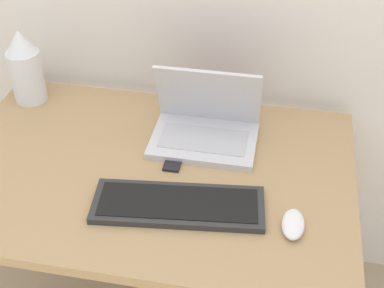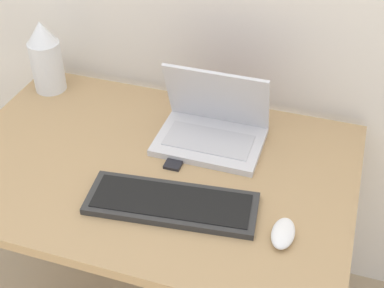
{
  "view_description": "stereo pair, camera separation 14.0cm",
  "coord_description": "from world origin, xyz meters",
  "px_view_note": "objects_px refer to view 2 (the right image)",
  "views": [
    {
      "loc": [
        0.32,
        -0.71,
        1.69
      ],
      "look_at": [
        0.12,
        0.37,
        0.82
      ],
      "focal_mm": 50.0,
      "sensor_mm": 36.0,
      "label": 1
    },
    {
      "loc": [
        0.46,
        -0.68,
        1.69
      ],
      "look_at": [
        0.12,
        0.37,
        0.82
      ],
      "focal_mm": 50.0,
      "sensor_mm": 36.0,
      "label": 2
    }
  ],
  "objects_px": {
    "mp3_player": "(174,163)",
    "keyboard": "(172,203)",
    "laptop": "(212,126)",
    "mouse": "(283,233)",
    "vase": "(46,57)"
  },
  "relations": [
    {
      "from": "mouse",
      "to": "vase",
      "type": "relative_size",
      "value": 0.42
    },
    {
      "from": "laptop",
      "to": "mp3_player",
      "type": "relative_size",
      "value": 5.15
    },
    {
      "from": "mp3_player",
      "to": "keyboard",
      "type": "bearing_deg",
      "value": -72.63
    },
    {
      "from": "laptop",
      "to": "mp3_player",
      "type": "distance_m",
      "value": 0.16
    },
    {
      "from": "keyboard",
      "to": "mouse",
      "type": "relative_size",
      "value": 4.37
    },
    {
      "from": "mouse",
      "to": "vase",
      "type": "bearing_deg",
      "value": 154.02
    },
    {
      "from": "keyboard",
      "to": "mp3_player",
      "type": "height_order",
      "value": "keyboard"
    },
    {
      "from": "vase",
      "to": "mp3_player",
      "type": "distance_m",
      "value": 0.59
    },
    {
      "from": "laptop",
      "to": "mp3_player",
      "type": "bearing_deg",
      "value": -115.55
    },
    {
      "from": "laptop",
      "to": "vase",
      "type": "bearing_deg",
      "value": 170.22
    },
    {
      "from": "laptop",
      "to": "mouse",
      "type": "relative_size",
      "value": 2.97
    },
    {
      "from": "laptop",
      "to": "keyboard",
      "type": "height_order",
      "value": "laptop"
    },
    {
      "from": "mouse",
      "to": "keyboard",
      "type": "bearing_deg",
      "value": 176.44
    },
    {
      "from": "vase",
      "to": "laptop",
      "type": "bearing_deg",
      "value": -9.78
    },
    {
      "from": "mouse",
      "to": "mp3_player",
      "type": "bearing_deg",
      "value": 152.35
    }
  ]
}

